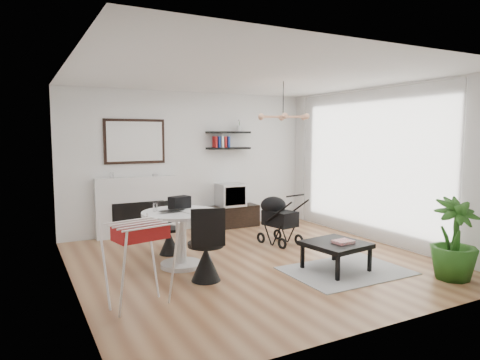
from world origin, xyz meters
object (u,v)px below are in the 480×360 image
dining_table (181,230)px  drying_rack (139,263)px  tv_console (230,216)px  crt_tv (231,195)px  potted_plant (454,239)px  coffee_table (336,245)px  stroller (278,221)px  fireplace (137,199)px

dining_table → drying_rack: 1.44m
tv_console → dining_table: 2.75m
crt_tv → potted_plant: size_ratio=0.49×
crt_tv → tv_console: bearing=97.4°
tv_console → coffee_table: tv_console is taller
drying_rack → stroller: 3.27m
drying_rack → potted_plant: bearing=-26.9°
stroller → potted_plant: size_ratio=0.85×
stroller → coffee_table: stroller is taller
coffee_table → dining_table: bearing=148.0°
dining_table → coffee_table: 2.17m
fireplace → coffee_table: size_ratio=2.56×
stroller → potted_plant: 2.82m
drying_rack → coffee_table: 2.73m
fireplace → dining_table: fireplace is taller
potted_plant → fireplace: bearing=124.8°
drying_rack → tv_console: bearing=37.5°
dining_table → coffee_table: dining_table is taller
stroller → crt_tv: bearing=83.3°
drying_rack → dining_table: bearing=39.7°
tv_console → crt_tv: bearing=-82.6°
dining_table → drying_rack: drying_rack is taller
coffee_table → drying_rack: bearing=179.8°
crt_tv → coffee_table: (0.03, -3.19, -0.31)m
stroller → tv_console: bearing=83.3°
fireplace → dining_table: (0.06, -2.18, -0.16)m
crt_tv → dining_table: 2.73m
crt_tv → dining_table: size_ratio=0.48×
fireplace → drying_rack: size_ratio=2.30×
dining_table → stroller: 2.01m
potted_plant → crt_tv: bearing=105.3°
stroller → drying_rack: bearing=-162.0°
fireplace → crt_tv: fireplace is taller
fireplace → potted_plant: 5.26m
fireplace → crt_tv: (1.86, -0.14, -0.02)m
tv_console → potted_plant: size_ratio=1.09×
fireplace → crt_tv: bearing=-4.3°
crt_tv → coffee_table: size_ratio=0.62×
stroller → potted_plant: (1.00, -2.63, 0.14)m
tv_console → dining_table: dining_table is taller
crt_tv → potted_plant: 4.33m
dining_table → coffee_table: size_ratio=1.29×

